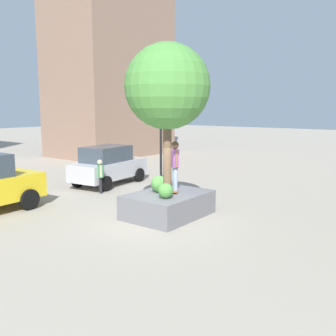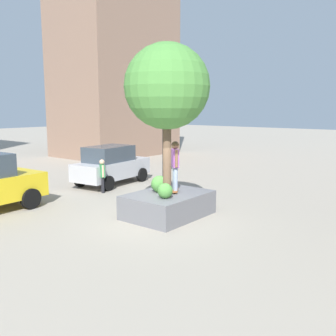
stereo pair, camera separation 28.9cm
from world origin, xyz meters
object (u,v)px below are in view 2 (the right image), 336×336
object	(u,v)px
plaza_tree	(167,87)
skateboarder	(175,162)
skateboard	(175,190)
sedan_parked	(111,165)
traffic_light_corner	(163,118)
pedestrian_crossing	(102,174)
planter_ledge	(168,205)

from	to	relation	value
plaza_tree	skateboarder	world-z (taller)	plaza_tree
skateboard	sedan_parked	distance (m)	6.30
skateboard	sedan_parked	world-z (taller)	sedan_parked
plaza_tree	traffic_light_corner	xyz separation A→B (m)	(5.02, 4.27, -1.17)
sedan_parked	pedestrian_crossing	bearing A→B (deg)	-144.78
planter_ledge	pedestrian_crossing	xyz separation A→B (m)	(1.08, 4.66, 0.46)
skateboarder	plaza_tree	bearing A→B (deg)	-163.32
traffic_light_corner	pedestrian_crossing	world-z (taller)	traffic_light_corner
skateboard	planter_ledge	bearing A→B (deg)	166.99
skateboard	skateboarder	bearing A→B (deg)	0.00
sedan_parked	traffic_light_corner	world-z (taller)	traffic_light_corner
skateboard	traffic_light_corner	distance (m)	6.37
plaza_tree	skateboard	size ratio (longest dim) A/B	6.49
skateboarder	pedestrian_crossing	bearing A→B (deg)	80.76
sedan_parked	skateboard	bearing A→B (deg)	-111.86
plaza_tree	pedestrian_crossing	world-z (taller)	plaza_tree
planter_ledge	skateboarder	bearing A→B (deg)	-13.01
plaza_tree	pedestrian_crossing	distance (m)	6.30
skateboard	pedestrian_crossing	size ratio (longest dim) A/B	0.51
plaza_tree	traffic_light_corner	distance (m)	6.69
planter_ledge	traffic_light_corner	distance (m)	6.73
skateboarder	sedan_parked	distance (m)	6.37
plaza_tree	skateboard	world-z (taller)	plaza_tree
plaza_tree	sedan_parked	bearing A→B (deg)	63.12
planter_ledge	plaza_tree	distance (m)	4.08
planter_ledge	sedan_parked	xyz separation A→B (m)	(2.66, 5.77, 0.57)
plaza_tree	traffic_light_corner	size ratio (longest dim) A/B	1.04
skateboard	plaza_tree	bearing A→B (deg)	-163.32
skateboarder	traffic_light_corner	size ratio (longest dim) A/B	0.36
skateboarder	skateboard	bearing A→B (deg)	180.00
skateboarder	traffic_light_corner	xyz separation A→B (m)	(4.29, 4.05, 1.39)
planter_ledge	pedestrian_crossing	bearing A→B (deg)	76.92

